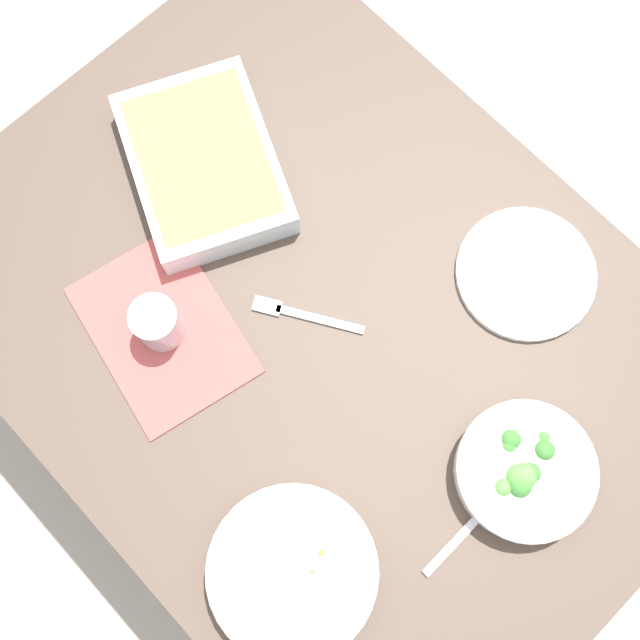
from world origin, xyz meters
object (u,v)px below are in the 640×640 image
(spoon_by_broccoli, at_px, (479,517))
(side_plate, at_px, (526,273))
(stew_bowl, at_px, (293,571))
(drink_cup, at_px, (158,324))
(baking_dish, at_px, (204,163))
(spoon_by_stew, at_px, (311,545))
(fork_on_table, at_px, (300,314))
(broccoli_bowl, at_px, (524,471))

(spoon_by_broccoli, bearing_deg, side_plate, 122.21)
(stew_bowl, bearing_deg, spoon_by_broccoli, 61.63)
(drink_cup, bearing_deg, baking_dish, 124.00)
(spoon_by_stew, bearing_deg, spoon_by_broccoli, 55.41)
(baking_dish, distance_m, drink_cup, 0.27)
(side_plate, relative_size, fork_on_table, 1.37)
(broccoli_bowl, distance_m, side_plate, 0.31)
(broccoli_bowl, relative_size, fork_on_table, 1.27)
(side_plate, bearing_deg, spoon_by_stew, -83.03)
(stew_bowl, bearing_deg, spoon_by_stew, 99.75)
(baking_dish, relative_size, fork_on_table, 2.27)
(fork_on_table, bearing_deg, drink_cup, -127.02)
(baking_dish, xyz_separation_m, drink_cup, (0.15, -0.23, 0.00))
(spoon_by_stew, bearing_deg, stew_bowl, -80.25)
(baking_dish, bearing_deg, spoon_by_stew, -27.29)
(drink_cup, bearing_deg, broccoli_bowl, 24.33)
(side_plate, distance_m, spoon_by_stew, 0.53)
(spoon_by_stew, bearing_deg, baking_dish, 152.71)
(baking_dish, relative_size, spoon_by_broccoli, 2.08)
(stew_bowl, relative_size, baking_dish, 0.66)
(fork_on_table, bearing_deg, spoon_by_stew, -40.52)
(stew_bowl, relative_size, drink_cup, 2.82)
(drink_cup, bearing_deg, fork_on_table, 52.98)
(broccoli_bowl, height_order, spoon_by_stew, broccoli_bowl)
(side_plate, bearing_deg, fork_on_table, -123.23)
(side_plate, distance_m, spoon_by_broccoli, 0.38)
(stew_bowl, xyz_separation_m, fork_on_table, (-0.27, 0.27, -0.03))
(stew_bowl, xyz_separation_m, spoon_by_stew, (-0.01, 0.04, -0.03))
(stew_bowl, bearing_deg, side_plate, 97.18)
(spoon_by_stew, bearing_deg, side_plate, 96.97)
(drink_cup, relative_size, spoon_by_stew, 0.48)
(drink_cup, height_order, side_plate, drink_cup)
(drink_cup, relative_size, side_plate, 0.39)
(baking_dish, bearing_deg, spoon_by_broccoli, -6.47)
(broccoli_bowl, bearing_deg, drink_cup, -155.67)
(broccoli_bowl, bearing_deg, baking_dish, -178.89)
(spoon_by_stew, bearing_deg, fork_on_table, 139.48)
(side_plate, bearing_deg, broccoli_bowl, -49.08)
(drink_cup, relative_size, fork_on_table, 0.53)
(spoon_by_broccoli, distance_m, fork_on_table, 0.40)
(broccoli_bowl, distance_m, baking_dish, 0.68)
(broccoli_bowl, height_order, fork_on_table, broccoli_bowl)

